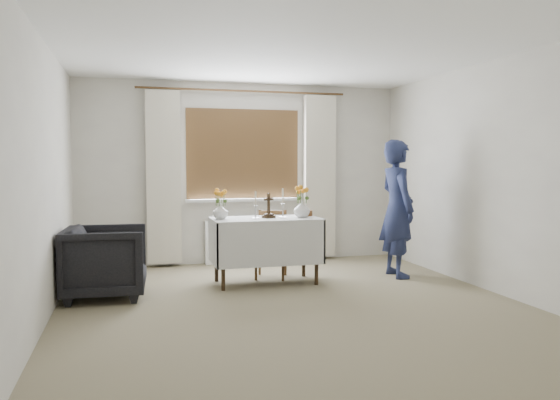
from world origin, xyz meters
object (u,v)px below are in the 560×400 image
(flower_vase_right, at_px, (302,209))
(armchair, at_px, (106,262))
(wooden_chair, at_px, (271,244))
(person, at_px, (397,208))
(wooden_cross, at_px, (269,206))
(altar_table, at_px, (266,251))
(flower_vase_left, at_px, (220,211))

(flower_vase_right, bearing_deg, armchair, -175.31)
(wooden_chair, relative_size, person, 0.49)
(person, bearing_deg, wooden_chair, 78.56)
(wooden_chair, xyz_separation_m, armchair, (-1.90, -0.48, -0.03))
(wooden_chair, height_order, wooden_cross, wooden_cross)
(wooden_chair, xyz_separation_m, person, (1.52, -0.32, 0.43))
(wooden_cross, distance_m, flower_vase_right, 0.40)
(wooden_chair, height_order, armchair, wooden_chair)
(altar_table, distance_m, person, 1.71)
(altar_table, height_order, armchair, altar_table)
(wooden_cross, height_order, flower_vase_right, wooden_cross)
(altar_table, xyz_separation_m, wooden_chair, (0.13, 0.27, 0.03))
(armchair, xyz_separation_m, wooden_cross, (1.80, 0.22, 0.53))
(wooden_chair, height_order, flower_vase_right, flower_vase_right)
(armchair, distance_m, flower_vase_left, 1.35)
(flower_vase_right, bearing_deg, flower_vase_left, 176.56)
(wooden_chair, xyz_separation_m, flower_vase_right, (0.29, -0.30, 0.45))
(wooden_cross, xyz_separation_m, flower_vase_right, (0.39, -0.04, -0.05))
(wooden_cross, height_order, flower_vase_left, wooden_cross)
(flower_vase_left, bearing_deg, wooden_cross, -2.16)
(altar_table, distance_m, flower_vase_left, 0.70)
(altar_table, xyz_separation_m, person, (1.65, -0.05, 0.46))
(altar_table, bearing_deg, wooden_cross, -0.42)
(altar_table, bearing_deg, flower_vase_left, 177.72)
(armchair, bearing_deg, wooden_cross, -79.98)
(armchair, height_order, flower_vase_right, flower_vase_right)
(wooden_chair, distance_m, flower_vase_right, 0.62)
(wooden_cross, relative_size, flower_vase_left, 1.61)
(person, relative_size, flower_vase_right, 8.59)
(altar_table, xyz_separation_m, flower_vase_left, (-0.52, 0.02, 0.47))
(person, height_order, wooden_cross, person)
(armchair, xyz_separation_m, flower_vase_left, (1.24, 0.24, 0.48))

